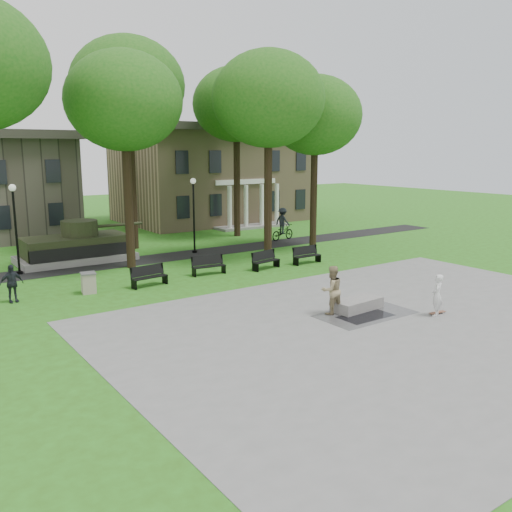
% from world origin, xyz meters
% --- Properties ---
extents(ground, '(120.00, 120.00, 0.00)m').
position_xyz_m(ground, '(0.00, 0.00, 0.00)').
color(ground, '#2B5A15').
rests_on(ground, ground).
extents(plaza, '(22.00, 16.00, 0.02)m').
position_xyz_m(plaza, '(0.00, -5.00, 0.01)').
color(plaza, gray).
rests_on(plaza, ground).
extents(footpath, '(44.00, 2.60, 0.01)m').
position_xyz_m(footpath, '(0.00, 12.00, 0.01)').
color(footpath, black).
rests_on(footpath, ground).
extents(building_right, '(17.00, 12.00, 8.60)m').
position_xyz_m(building_right, '(10.00, 26.00, 4.34)').
color(building_right, '#9E8460').
rests_on(building_right, ground).
extents(tree_1, '(6.20, 6.20, 11.63)m').
position_xyz_m(tree_1, '(-4.50, 10.50, 8.95)').
color(tree_1, black).
rests_on(tree_1, ground).
extents(tree_2, '(6.60, 6.60, 12.16)m').
position_xyz_m(tree_2, '(3.50, 8.50, 9.32)').
color(tree_2, black).
rests_on(tree_2, ground).
extents(tree_3, '(6.00, 6.00, 11.19)m').
position_xyz_m(tree_3, '(8.00, 9.50, 8.60)').
color(tree_3, black).
rests_on(tree_3, ground).
extents(tree_4, '(7.20, 7.20, 13.50)m').
position_xyz_m(tree_4, '(-2.00, 16.00, 10.39)').
color(tree_4, black).
rests_on(tree_4, ground).
extents(tree_5, '(6.40, 6.40, 12.44)m').
position_xyz_m(tree_5, '(6.50, 16.50, 9.67)').
color(tree_5, black).
rests_on(tree_5, ground).
extents(lamp_left, '(0.36, 0.36, 4.73)m').
position_xyz_m(lamp_left, '(-10.00, 12.30, 2.79)').
color(lamp_left, black).
rests_on(lamp_left, ground).
extents(lamp_mid, '(0.36, 0.36, 4.73)m').
position_xyz_m(lamp_mid, '(0.50, 12.30, 2.79)').
color(lamp_mid, black).
rests_on(lamp_mid, ground).
extents(lamp_right, '(0.36, 0.36, 4.73)m').
position_xyz_m(lamp_right, '(10.50, 12.30, 2.79)').
color(lamp_right, black).
rests_on(lamp_right, ground).
extents(tank_monument, '(7.45, 3.40, 2.40)m').
position_xyz_m(tank_monument, '(-6.46, 14.00, 0.86)').
color(tank_monument, gray).
rests_on(tank_monument, ground).
extents(puddle, '(2.20, 1.20, 0.00)m').
position_xyz_m(puddle, '(-0.51, -3.45, 0.02)').
color(puddle, black).
rests_on(puddle, plaza).
extents(concrete_block, '(2.26, 1.14, 0.45)m').
position_xyz_m(concrete_block, '(-0.13, -2.60, 0.24)').
color(concrete_block, gray).
rests_on(concrete_block, plaza).
extents(skateboard, '(0.80, 0.29, 0.07)m').
position_xyz_m(skateboard, '(2.08, -4.88, 0.06)').
color(skateboard, brown).
rests_on(skateboard, plaza).
extents(skateboarder, '(0.73, 0.66, 1.67)m').
position_xyz_m(skateboarder, '(1.82, -4.99, 0.85)').
color(skateboarder, silver).
rests_on(skateboarder, plaza).
extents(friend_watching, '(1.03, 0.85, 1.96)m').
position_xyz_m(friend_watching, '(-1.38, -2.41, 1.00)').
color(friend_watching, '#978862').
rests_on(friend_watching, plaza).
extents(pedestrian_walker, '(1.01, 0.49, 1.66)m').
position_xyz_m(pedestrian_walker, '(-11.44, 6.76, 0.83)').
color(pedestrian_walker, black).
rests_on(pedestrian_walker, ground).
extents(cyclist, '(2.29, 1.35, 2.36)m').
position_xyz_m(cyclist, '(8.14, 13.00, 0.96)').
color(cyclist, black).
rests_on(cyclist, ground).
extents(park_bench_0, '(1.84, 0.72, 1.00)m').
position_xyz_m(park_bench_0, '(-5.45, 6.02, 0.52)').
color(park_bench_0, black).
rests_on(park_bench_0, ground).
extents(park_bench_1, '(1.84, 0.71, 1.00)m').
position_xyz_m(park_bench_1, '(-1.87, 6.51, 0.52)').
color(park_bench_1, black).
rests_on(park_bench_1, ground).
extents(park_bench_2, '(1.85, 0.85, 1.00)m').
position_xyz_m(park_bench_2, '(1.39, 5.88, 0.52)').
color(park_bench_2, black).
rests_on(park_bench_2, ground).
extents(park_bench_3, '(1.81, 0.54, 1.00)m').
position_xyz_m(park_bench_3, '(4.20, 5.71, 0.52)').
color(park_bench_3, black).
rests_on(park_bench_3, ground).
extents(trash_bin, '(0.77, 0.77, 0.96)m').
position_xyz_m(trash_bin, '(-8.25, 6.38, 0.49)').
color(trash_bin, '#A19385').
rests_on(trash_bin, ground).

